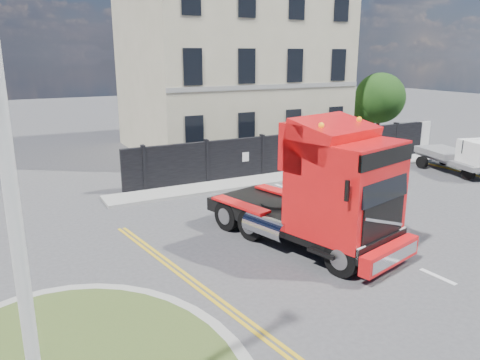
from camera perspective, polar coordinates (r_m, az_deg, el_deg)
ground at (r=14.28m, az=7.17°, el=-9.40°), size 120.00×120.00×0.00m
hoarding_fence at (r=24.64m, az=7.82°, el=3.46°), size 18.80×0.25×2.00m
georgian_building at (r=30.30m, az=-1.26°, el=14.82°), size 12.30×10.30×12.80m
tree at (r=31.69m, az=16.38°, el=9.30°), size 3.20×3.20×4.80m
pavement_far at (r=23.82m, az=7.91°, el=0.74°), size 20.00×1.60×0.12m
truck at (r=14.36m, az=10.50°, el=-1.75°), size 4.08×7.09×4.01m
flatbed_pickup at (r=26.02m, az=26.44°, el=2.63°), size 2.77×4.79×1.86m
lamppost_island at (r=6.31m, az=-26.28°, el=-0.19°), size 0.26×0.52×8.43m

